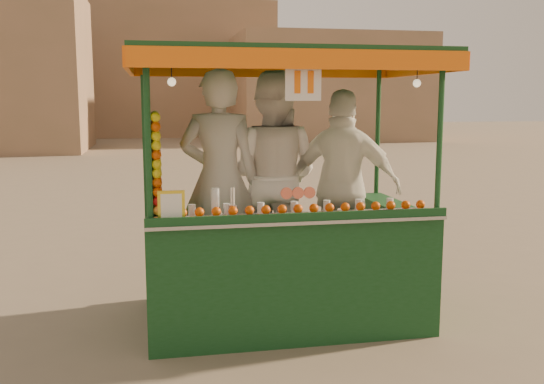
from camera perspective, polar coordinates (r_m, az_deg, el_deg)
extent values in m
plane|color=#6D5F4E|center=(5.75, 5.07, -11.06)|extent=(90.00, 90.00, 0.00)
cube|color=#997257|center=(30.42, 5.24, 9.65)|extent=(9.00, 6.00, 5.00)
cube|color=#997257|center=(35.23, -12.09, 10.98)|extent=(14.00, 7.00, 7.00)
cube|color=#103C15|center=(5.56, 0.90, -10.24)|extent=(2.35, 1.45, 0.27)
cylinder|color=black|center=(5.45, -7.64, -10.41)|extent=(0.33, 0.09, 0.33)
cylinder|color=black|center=(5.77, 8.94, -9.36)|extent=(0.33, 0.09, 0.33)
cube|color=#103C15|center=(4.86, 2.37, -6.88)|extent=(2.35, 0.27, 0.72)
cube|color=#103C15|center=(5.39, -10.20, -5.46)|extent=(0.27, 1.17, 0.72)
cube|color=#103C15|center=(5.80, 10.85, -4.48)|extent=(0.27, 1.17, 0.72)
cube|color=#B2B2B7|center=(4.80, 2.32, -2.48)|extent=(2.35, 0.42, 0.03)
cylinder|color=#103C15|center=(4.48, -11.53, 4.54)|extent=(0.05, 0.05, 1.27)
cylinder|color=#103C15|center=(5.00, 15.43, 4.81)|extent=(0.05, 0.05, 1.27)
cylinder|color=#103C15|center=(5.83, -11.46, 5.45)|extent=(0.05, 0.05, 1.27)
cylinder|color=#103C15|center=(6.24, 9.87, 5.69)|extent=(0.05, 0.05, 1.27)
cube|color=#103C15|center=(5.27, 0.96, 12.58)|extent=(2.53, 1.63, 0.07)
cube|color=orange|center=(4.48, 3.19, 12.34)|extent=(2.53, 0.04, 0.14)
cube|color=orange|center=(6.06, -0.68, 11.37)|extent=(2.53, 0.04, 0.14)
cube|color=orange|center=(5.15, -13.23, 11.64)|extent=(0.04, 1.63, 0.14)
cube|color=orange|center=(5.67, 13.82, 11.32)|extent=(0.04, 1.63, 0.14)
cylinder|color=#F16749|center=(4.65, 2.46, -0.08)|extent=(0.09, 0.02, 0.09)
cube|color=yellow|center=(4.54, -9.41, -1.45)|extent=(0.20, 0.02, 0.25)
cube|color=white|center=(4.54, 2.94, 10.24)|extent=(0.27, 0.01, 0.27)
sphere|color=#FFE5B2|center=(4.53, -9.37, 10.14)|extent=(0.06, 0.06, 0.06)
sphere|color=#FFE5B2|center=(4.97, 13.41, 9.87)|extent=(0.06, 0.06, 0.06)
imported|color=beige|center=(5.38, -4.94, 1.17)|extent=(0.80, 0.63, 1.93)
imported|color=white|center=(5.58, -0.04, 1.40)|extent=(1.16, 1.07, 1.92)
imported|color=white|center=(5.55, 6.69, 0.46)|extent=(1.11, 0.83, 1.76)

